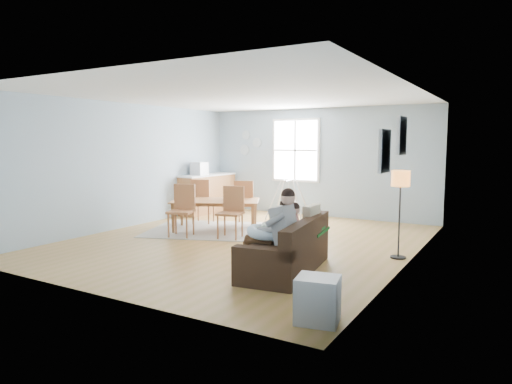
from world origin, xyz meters
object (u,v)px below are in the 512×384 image
Objects in this scene: father at (274,229)px; monitor at (199,169)px; sofa at (289,253)px; chair_nw at (202,198)px; floor_lamp at (401,186)px; storage_cube at (317,300)px; dining_table at (216,215)px; baby_swing at (288,201)px; chair_ne at (245,199)px; counter at (208,193)px; chair_sw at (183,206)px; chair_se at (232,208)px; toddler at (288,224)px.

monitor is at bearing 137.84° from father.
sofa is 1.94× the size of chair_nw.
storage_cube is (-0.11, -3.10, -0.93)m from floor_lamp.
monitor reaches higher than dining_table.
father is at bearing 132.98° from storage_cube.
baby_swing is (1.38, 1.64, -0.17)m from chair_nw.
counter is at bearing 149.36° from chair_ne.
sofa is 3.19m from chair_sw.
baby_swing is at bearing 70.77° from chair_ne.
dining_table is (-2.71, 2.01, 0.05)m from sofa.
dining_table is 0.99× the size of counter.
chair_sw is at bearing 157.77° from sofa.
father reaches higher than baby_swing.
chair_sw is 2.78m from monitor.
dining_table is 0.88m from chair_nw.
counter is at bearing 134.80° from storage_cube.
chair_ne is (0.93, 0.35, -0.01)m from chair_nw.
sofa is at bearing -39.43° from monitor.
sofa is 1.61× the size of father.
sofa is 2.55m from chair_se.
chair_nw is 2.79× the size of monitor.
sofa is 0.43m from toddler.
dining_table is 0.88m from chair_sw.
chair_se is at bearing 142.26° from sofa.
storage_cube is 0.27× the size of counter.
dining_table is at bearing 138.95° from father.
chair_nw is at bearing 140.50° from father.
chair_ne is at bearing -30.64° from counter.
floor_lamp is (1.28, 1.85, 0.51)m from father.
father is at bearing -43.70° from chair_se.
father reaches higher than chair_ne.
chair_se is at bearing -60.26° from dining_table.
counter is (-1.37, 2.69, -0.08)m from chair_sw.
floor_lamp is at bearing -19.78° from monitor.
father is at bearing -52.19° from chair_ne.
monitor reaches higher than chair_sw.
floor_lamp is (1.19, 1.57, 0.90)m from sofa.
chair_sw is at bearing -63.02° from counter.
baby_swing is at bearing 13.83° from monitor.
chair_nw is at bearing 168.97° from floor_lamp.
floor_lamp reaches higher than dining_table.
chair_sw reaches higher than chair_se.
floor_lamp is 4.02m from dining_table.
toddler is 2.18× the size of monitor.
chair_sw is at bearing -105.52° from chair_ne.
monitor is (-4.22, 3.37, 0.53)m from toddler.
father reaches higher than chair_se.
monitor is at bearing 160.22° from floor_lamp.
floor_lamp reaches higher than toddler.
chair_se is 2.73× the size of monitor.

